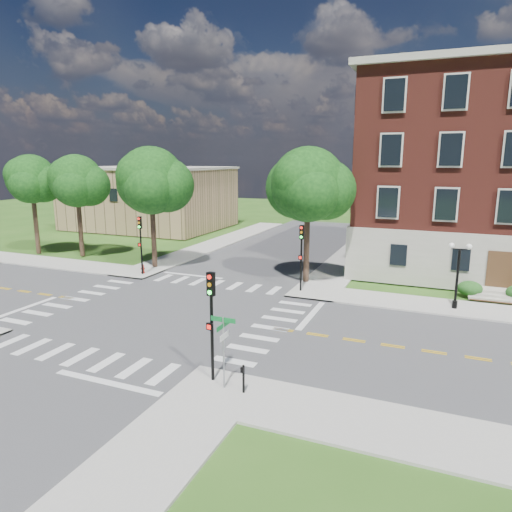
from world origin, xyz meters
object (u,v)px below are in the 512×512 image
at_px(street_sign_pole, 224,339).
at_px(traffic_signal_se, 211,312).
at_px(push_button_post, 243,377).
at_px(fire_hydrant, 143,269).
at_px(traffic_signal_nw, 141,238).
at_px(traffic_signal_ne, 301,249).
at_px(twin_lamp_west, 458,272).

bearing_deg(street_sign_pole, traffic_signal_se, 150.51).
height_order(traffic_signal_se, street_sign_pole, traffic_signal_se).
xyz_separation_m(push_button_post, fire_hydrant, (-15.93, 15.07, -0.33)).
bearing_deg(traffic_signal_se, traffic_signal_nw, 134.64).
relative_size(traffic_signal_nw, street_sign_pole, 1.55).
height_order(street_sign_pole, fire_hydrant, street_sign_pole).
distance_m(traffic_signal_nw, street_sign_pole, 20.95).
bearing_deg(fire_hydrant, traffic_signal_ne, 0.12).
relative_size(traffic_signal_se, twin_lamp_west, 1.13).
xyz_separation_m(twin_lamp_west, push_button_post, (-8.13, -15.07, -1.73)).
bearing_deg(push_button_post, traffic_signal_se, 162.98).
relative_size(traffic_signal_nw, push_button_post, 4.00).
bearing_deg(traffic_signal_ne, street_sign_pole, -85.19).
bearing_deg(traffic_signal_se, street_sign_pole, -29.49).
bearing_deg(twin_lamp_west, traffic_signal_nw, -179.35).
height_order(street_sign_pole, push_button_post, street_sign_pole).
height_order(traffic_signal_se, fire_hydrant, traffic_signal_se).
bearing_deg(traffic_signal_ne, traffic_signal_se, -88.07).
relative_size(twin_lamp_west, push_button_post, 3.53).
distance_m(traffic_signal_ne, fire_hydrant, 14.02).
height_order(traffic_signal_ne, push_button_post, traffic_signal_ne).
bearing_deg(push_button_post, street_sign_pole, 175.09).
xyz_separation_m(traffic_signal_se, traffic_signal_nw, (-14.11, 14.28, 0.00)).
xyz_separation_m(traffic_signal_nw, push_button_post, (15.79, -14.80, -2.39)).
bearing_deg(traffic_signal_nw, traffic_signal_se, -45.36).
height_order(traffic_signal_nw, fire_hydrant, traffic_signal_nw).
distance_m(traffic_signal_se, street_sign_pole, 1.25).
bearing_deg(twin_lamp_west, traffic_signal_se, -123.98).
bearing_deg(push_button_post, twin_lamp_west, 61.66).
bearing_deg(twin_lamp_west, fire_hydrant, -180.00).
relative_size(traffic_signal_nw, fire_hydrant, 6.40).
distance_m(twin_lamp_west, street_sign_pole, 17.50).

